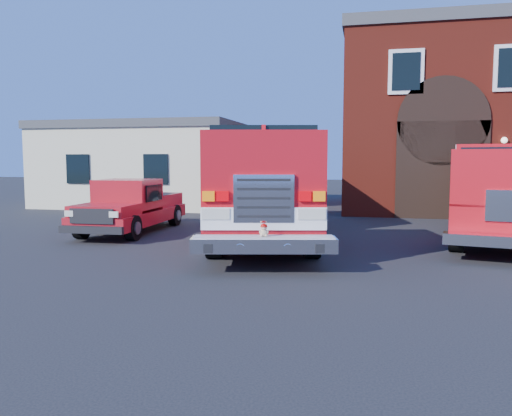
% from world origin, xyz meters
% --- Properties ---
extents(ground, '(100.00, 100.00, 0.00)m').
position_xyz_m(ground, '(0.00, 0.00, 0.00)').
color(ground, black).
rests_on(ground, ground).
extents(parking_stripe_mid, '(0.12, 3.00, 0.01)m').
position_xyz_m(parking_stripe_mid, '(6.50, 4.00, 0.00)').
color(parking_stripe_mid, yellow).
rests_on(parking_stripe_mid, ground).
extents(parking_stripe_far, '(0.12, 3.00, 0.01)m').
position_xyz_m(parking_stripe_far, '(6.50, 7.00, 0.00)').
color(parking_stripe_far, yellow).
rests_on(parking_stripe_far, ground).
extents(fire_station, '(15.20, 10.20, 8.45)m').
position_xyz_m(fire_station, '(8.99, 13.98, 4.25)').
color(fire_station, maroon).
rests_on(fire_station, ground).
extents(side_building, '(10.20, 8.20, 4.35)m').
position_xyz_m(side_building, '(-9.00, 13.00, 2.20)').
color(side_building, beige).
rests_on(side_building, ground).
extents(fire_engine, '(5.06, 10.87, 3.23)m').
position_xyz_m(fire_engine, '(-0.69, 2.81, 1.68)').
color(fire_engine, black).
rests_on(fire_engine, ground).
extents(pickup_truck, '(2.08, 5.49, 1.78)m').
position_xyz_m(pickup_truck, '(-5.20, 2.88, 0.84)').
color(pickup_truck, black).
rests_on(pickup_truck, ground).
extents(secondary_truck, '(4.40, 9.26, 2.89)m').
position_xyz_m(secondary_truck, '(6.60, 4.08, 1.57)').
color(secondary_truck, black).
rests_on(secondary_truck, ground).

